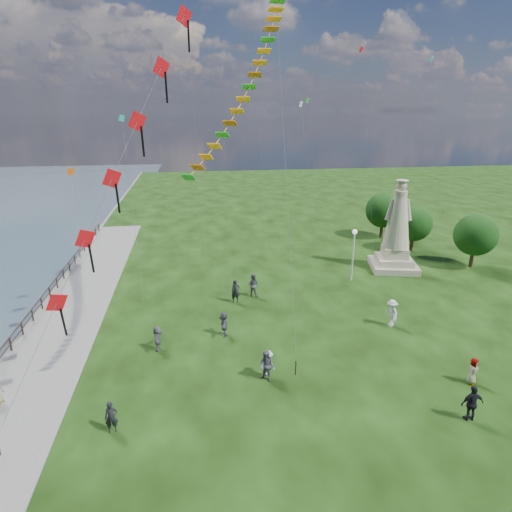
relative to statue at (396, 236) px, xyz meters
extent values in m
cube|color=slate|center=(-30.20, -8.39, -3.35)|extent=(0.30, 160.00, 0.60)
cube|color=slate|center=(-27.70, -10.39, -3.10)|extent=(5.00, 60.00, 0.10)
cylinder|color=black|center=(-30.00, -10.39, -2.65)|extent=(0.11, 0.11, 1.00)
cylinder|color=black|center=(-30.00, -8.39, -2.65)|extent=(0.11, 0.11, 1.00)
cylinder|color=black|center=(-30.00, -6.39, -2.65)|extent=(0.11, 0.11, 1.00)
cylinder|color=black|center=(-30.00, -4.39, -2.65)|extent=(0.11, 0.11, 1.00)
cylinder|color=black|center=(-30.00, -2.39, -2.65)|extent=(0.11, 0.11, 1.00)
cylinder|color=black|center=(-30.00, -0.39, -2.65)|extent=(0.11, 0.11, 1.00)
cylinder|color=black|center=(-30.00, 1.61, -2.65)|extent=(0.11, 0.11, 1.00)
cylinder|color=black|center=(-30.00, 3.61, -2.65)|extent=(0.11, 0.11, 1.00)
cylinder|color=black|center=(-30.00, 5.61, -2.65)|extent=(0.11, 0.11, 1.00)
cylinder|color=black|center=(-30.00, 7.61, -2.65)|extent=(0.11, 0.11, 1.00)
cylinder|color=black|center=(-30.00, 9.61, -2.65)|extent=(0.11, 0.11, 1.00)
cylinder|color=black|center=(-30.00, 11.61, -2.65)|extent=(0.11, 0.11, 1.00)
cylinder|color=black|center=(-30.00, 13.61, -2.65)|extent=(0.11, 0.11, 1.00)
cylinder|color=black|center=(-30.00, 15.61, -2.65)|extent=(0.11, 0.11, 1.00)
cylinder|color=black|center=(-30.00, 17.61, -2.65)|extent=(0.11, 0.11, 1.00)
cube|color=black|center=(-30.00, -8.39, -2.17)|extent=(0.06, 52.00, 0.06)
cube|color=black|center=(-30.00, -8.39, -2.60)|extent=(0.06, 52.00, 0.06)
cube|color=#C1B692|center=(0.00, 0.00, -2.86)|extent=(4.93, 4.93, 0.59)
cube|color=#C1B692|center=(0.00, 0.00, -2.28)|extent=(3.76, 3.76, 0.59)
cube|color=#C1B692|center=(0.00, 0.00, -1.49)|extent=(2.58, 2.58, 0.98)
cylinder|color=#C1B692|center=(0.00, 0.00, 4.07)|extent=(1.41, 1.41, 0.39)
sphere|color=#C1B692|center=(0.00, 0.00, 4.68)|extent=(0.90, 0.90, 0.90)
cylinder|color=#C1B692|center=(0.00, 0.00, 5.15)|extent=(1.07, 1.07, 0.10)
cylinder|color=silver|center=(-4.96, -2.20, -1.01)|extent=(0.13, 0.13, 4.28)
sphere|color=white|center=(-4.96, -2.20, 1.26)|extent=(0.43, 0.43, 0.43)
cylinder|color=#382314|center=(4.33, 4.80, -2.23)|extent=(0.36, 0.36, 1.84)
sphere|color=#12330D|center=(4.33, 4.80, -0.16)|extent=(3.69, 3.69, 3.69)
cylinder|color=#382314|center=(7.51, -0.71, -2.17)|extent=(0.36, 0.36, 1.96)
sphere|color=#12330D|center=(7.51, -0.71, 0.03)|extent=(3.92, 3.92, 3.92)
cylinder|color=#382314|center=(3.30, 10.08, -2.15)|extent=(0.36, 0.36, 2.01)
sphere|color=#12330D|center=(3.30, 10.08, 0.12)|extent=(4.03, 4.03, 4.03)
imported|color=black|center=(-22.67, -18.51, -2.35)|extent=(0.63, 0.45, 1.60)
imported|color=#595960|center=(-14.92, -15.69, -2.23)|extent=(1.04, 1.01, 1.84)
imported|color=silver|center=(-14.76, -15.21, -2.37)|extent=(1.02, 1.13, 1.57)
imported|color=black|center=(-5.77, -20.27, -2.21)|extent=(1.12, 0.59, 1.89)
imported|color=#595960|center=(-3.87, -17.59, -2.39)|extent=(0.87, 0.79, 1.52)
imported|color=#595960|center=(-21.03, -11.49, -2.34)|extent=(0.82, 1.58, 1.64)
imported|color=black|center=(-15.52, -5.26, -2.23)|extent=(0.73, 0.53, 1.84)
imported|color=#595960|center=(-14.00, -4.24, -2.19)|extent=(1.09, 0.93, 1.93)
imported|color=silver|center=(-5.31, -10.70, -2.18)|extent=(0.76, 1.31, 1.94)
imported|color=#595960|center=(-16.82, -10.24, -2.30)|extent=(0.75, 1.60, 1.70)
cube|color=red|center=(-24.75, -16.87, 2.82)|extent=(0.87, 0.64, 1.03)
cube|color=black|center=(-24.57, -16.97, 1.87)|extent=(0.10, 0.28, 1.48)
cube|color=red|center=(-23.49, -15.58, 5.38)|extent=(0.87, 0.64, 1.03)
cube|color=black|center=(-23.31, -15.68, 4.43)|extent=(0.10, 0.28, 1.48)
cube|color=red|center=(-22.23, -14.28, 7.94)|extent=(0.87, 0.64, 1.03)
cube|color=black|center=(-22.05, -14.38, 6.99)|extent=(0.10, 0.28, 1.48)
cube|color=red|center=(-20.97, -12.99, 10.50)|extent=(0.87, 0.64, 1.03)
cube|color=black|center=(-20.79, -13.09, 9.55)|extent=(0.10, 0.28, 1.48)
cube|color=red|center=(-19.71, -11.69, 13.06)|extent=(0.87, 0.64, 1.03)
cube|color=black|center=(-19.53, -11.79, 12.11)|extent=(0.10, 0.28, 1.48)
cube|color=red|center=(-18.45, -10.39, 15.62)|extent=(0.87, 0.64, 1.03)
cube|color=black|center=(-18.27, -10.49, 14.67)|extent=(0.10, 0.28, 1.48)
cylinder|color=black|center=(-13.20, -15.39, -2.70)|extent=(0.06, 0.06, 0.90)
cube|color=green|center=(-13.74, -11.40, 16.26)|extent=(0.81, 0.66, 0.14)
cube|color=#FFA915|center=(-13.91, -11.86, 15.78)|extent=(0.78, 0.64, 0.15)
cube|color=#FFA915|center=(-14.10, -12.32, 15.28)|extent=(0.74, 0.61, 0.15)
cube|color=#E85C0F|center=(-14.32, -12.78, 14.76)|extent=(0.71, 0.60, 0.16)
cube|color=green|center=(-14.56, -13.25, 14.22)|extent=(0.71, 0.62, 0.17)
cube|color=#FFA915|center=(-14.82, -13.71, 13.67)|extent=(0.71, 0.64, 0.18)
cube|color=#FFA915|center=(-15.10, -14.17, 13.11)|extent=(0.71, 0.66, 0.19)
cube|color=#E85C0F|center=(-15.40, -14.64, 12.56)|extent=(0.70, 0.67, 0.20)
cube|color=green|center=(-15.71, -15.10, 12.02)|extent=(0.70, 0.68, 0.22)
cube|color=#FFA915|center=(-16.05, -15.56, 11.49)|extent=(0.69, 0.69, 0.23)
cube|color=#FFA915|center=(-16.39, -16.02, 10.98)|extent=(0.68, 0.69, 0.24)
cube|color=#E85C0F|center=(-16.75, -16.48, 10.50)|extent=(0.67, 0.69, 0.26)
cube|color=green|center=(-17.12, -16.94, 10.05)|extent=(0.66, 0.69, 0.27)
cube|color=#FFA915|center=(-17.49, -17.39, 9.63)|extent=(0.65, 0.68, 0.28)
cube|color=#FFA915|center=(-17.86, -17.83, 9.24)|extent=(0.63, 0.68, 0.29)
cube|color=#E85C0F|center=(-18.23, -18.28, 8.88)|extent=(0.61, 0.67, 0.30)
cube|color=green|center=(-18.60, -18.71, 8.57)|extent=(0.60, 0.66, 0.31)
cube|color=#1DAE9A|center=(-23.61, 0.52, 10.45)|extent=(0.51, 0.39, 0.57)
cylinder|color=#595959|center=(-23.11, -1.98, 3.67)|extent=(1.02, 5.02, 13.56)
cube|color=silver|center=(-8.18, 4.99, 11.57)|extent=(0.51, 0.39, 0.57)
cylinder|color=#595959|center=(-7.68, 2.49, 4.23)|extent=(1.02, 5.02, 14.68)
cube|color=red|center=(-1.98, 7.01, 16.49)|extent=(0.51, 0.39, 0.57)
cylinder|color=#595959|center=(-1.48, 4.51, 6.69)|extent=(1.02, 5.02, 19.60)
cylinder|color=#595959|center=(-17.91, 6.43, 10.17)|extent=(1.02, 5.02, 26.54)
cube|color=green|center=(-6.16, 10.22, 12.01)|extent=(0.51, 0.39, 0.57)
cylinder|color=#595959|center=(-5.66, 7.72, 4.45)|extent=(1.02, 5.02, 15.11)
cube|color=#E85C0F|center=(-27.21, -2.14, 6.77)|extent=(0.51, 0.39, 0.57)
cylinder|color=#595959|center=(-26.71, -4.64, 1.83)|extent=(1.02, 5.01, 9.88)
cylinder|color=#595959|center=(-11.89, 6.60, 11.68)|extent=(1.02, 5.02, 29.57)
cube|color=#1DAE9A|center=(3.22, 3.31, 15.36)|extent=(0.51, 0.39, 0.57)
cylinder|color=#595959|center=(3.72, 0.81, 6.13)|extent=(1.02, 5.02, 18.47)
camera|label=1|loc=(-18.52, -35.53, 11.01)|focal=30.00mm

